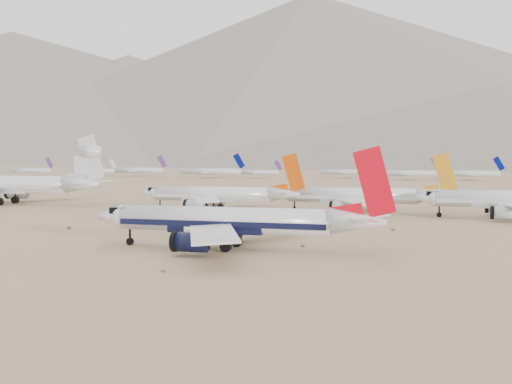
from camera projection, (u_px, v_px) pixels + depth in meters
ground at (171, 243)px, 118.06m from camera, size 7000.00×7000.00×0.00m
main_airliner at (235, 221)px, 109.38m from camera, size 50.11×48.95×17.69m
row2_gold_tail at (361, 196)px, 177.91m from camera, size 47.78×46.73×17.01m
row2_orange_tail at (219, 195)px, 184.65m from camera, size 46.96×45.94×16.75m
row2_white_trijet at (11, 184)px, 209.17m from camera, size 64.24×62.78×22.76m
distant_storage_row at (427, 173)px, 423.31m from camera, size 618.08×62.40×15.57m
mountain_range at (447, 88)px, 1671.63m from camera, size 7354.00×3024.00×470.00m
desert_scrub at (103, 269)px, 89.36m from camera, size 261.14×121.67×0.63m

